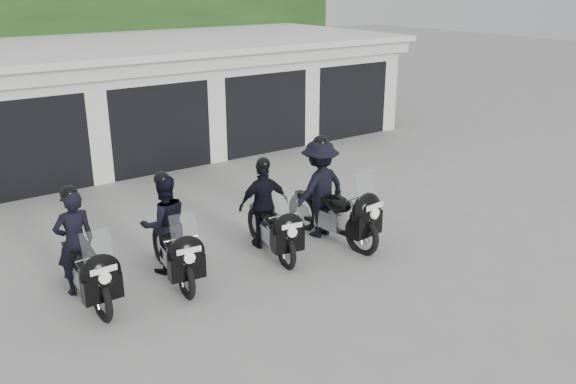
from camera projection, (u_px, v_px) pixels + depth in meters
ground at (291, 245)px, 11.13m from camera, size 80.00×80.00×0.00m
garage_block at (121, 100)px, 16.84m from camera, size 16.40×6.80×2.96m
background_vegetation at (74, 36)px, 20.32m from camera, size 20.00×3.90×5.80m
police_bike_a at (82, 256)px, 9.04m from camera, size 0.62×2.06×1.80m
police_bike_b at (169, 232)px, 9.79m from camera, size 0.90×2.04×1.78m
police_bike_c at (268, 211)px, 10.73m from camera, size 1.02×1.97×1.73m
police_bike_d at (326, 195)px, 11.19m from camera, size 1.26×2.29×2.00m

